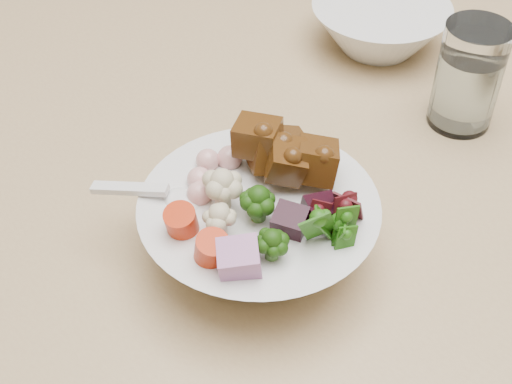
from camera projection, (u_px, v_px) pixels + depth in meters
food_bowl at (261, 224)px, 0.58m from camera, size 0.19×0.19×0.10m
soup_spoon at (169, 198)px, 0.57m from camera, size 0.09×0.05×0.02m
water_glass at (467, 80)px, 0.70m from camera, size 0.06×0.06×0.11m
side_bowl at (380, 26)px, 0.81m from camera, size 0.16×0.16×0.05m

